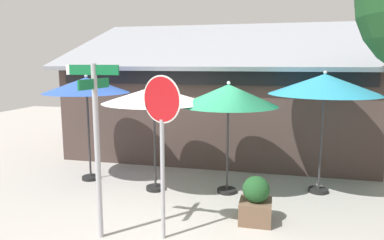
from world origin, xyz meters
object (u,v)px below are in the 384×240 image
at_px(patio_umbrella_ivory_center, 154,96).
at_px(sidewalk_planter, 256,201).
at_px(patio_umbrella_teal_far_right, 325,85).
at_px(patio_umbrella_royal_blue_left, 87,86).
at_px(stop_sign, 162,127).
at_px(street_sign_post, 96,133).
at_px(patio_umbrella_forest_green_right, 228,96).

distance_m(patio_umbrella_ivory_center, sidewalk_planter, 3.20).
bearing_deg(patio_umbrella_teal_far_right, patio_umbrella_royal_blue_left, -176.14).
bearing_deg(sidewalk_planter, stop_sign, -146.50).
height_order(street_sign_post, stop_sign, street_sign_post).
bearing_deg(street_sign_post, patio_umbrella_royal_blue_left, 121.96).
bearing_deg(patio_umbrella_ivory_center, stop_sign, -67.64).
bearing_deg(patio_umbrella_forest_green_right, patio_umbrella_ivory_center, -172.77).
bearing_deg(sidewalk_planter, patio_umbrella_forest_green_right, 117.34).
distance_m(patio_umbrella_royal_blue_left, patio_umbrella_ivory_center, 1.89).
height_order(patio_umbrella_ivory_center, patio_umbrella_teal_far_right, patio_umbrella_teal_far_right).
bearing_deg(stop_sign, street_sign_post, -169.03).
distance_m(patio_umbrella_royal_blue_left, patio_umbrella_forest_green_right, 3.50).
xyz_separation_m(street_sign_post, patio_umbrella_forest_green_right, (1.81, 2.57, 0.41)).
bearing_deg(patio_umbrella_royal_blue_left, patio_umbrella_ivory_center, -10.22).
bearing_deg(patio_umbrella_royal_blue_left, patio_umbrella_forest_green_right, -2.04).
bearing_deg(sidewalk_planter, patio_umbrella_royal_blue_left, 160.21).
height_order(patio_umbrella_ivory_center, patio_umbrella_forest_green_right, patio_umbrella_forest_green_right).
distance_m(patio_umbrella_royal_blue_left, patio_umbrella_teal_far_right, 5.55).
distance_m(stop_sign, patio_umbrella_teal_far_right, 4.04).
xyz_separation_m(stop_sign, patio_umbrella_royal_blue_left, (-2.74, 2.49, 0.45)).
xyz_separation_m(street_sign_post, patio_umbrella_teal_far_right, (3.85, 3.07, 0.65)).
relative_size(patio_umbrella_royal_blue_left, sidewalk_planter, 3.01).
bearing_deg(stop_sign, patio_umbrella_ivory_center, 112.36).
bearing_deg(patio_umbrella_ivory_center, patio_umbrella_royal_blue_left, 169.78).
bearing_deg(street_sign_post, sidewalk_planter, 25.02).
bearing_deg(sidewalk_planter, patio_umbrella_teal_far_right, 55.10).
bearing_deg(patio_umbrella_forest_green_right, street_sign_post, -125.14).
distance_m(patio_umbrella_ivory_center, patio_umbrella_forest_green_right, 1.66).
bearing_deg(patio_umbrella_royal_blue_left, sidewalk_planter, -19.79).
height_order(street_sign_post, patio_umbrella_royal_blue_left, street_sign_post).
bearing_deg(patio_umbrella_royal_blue_left, street_sign_post, -58.04).
xyz_separation_m(stop_sign, patio_umbrella_ivory_center, (-0.89, 2.16, 0.29)).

